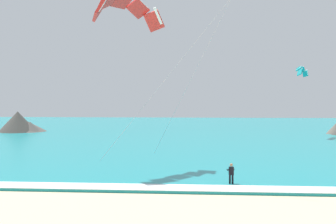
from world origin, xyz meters
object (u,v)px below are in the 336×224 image
surfboard (231,186)px  kite_distant (301,70)px  kite_primary (125,8)px  kitesurfer (231,174)px

surfboard → kite_distant: (14.66, 40.28, 11.29)m
kite_primary → kite_distant: kite_primary is taller
kitesurfer → kite_distant: 44.09m
kitesurfer → kite_primary: 17.58m
surfboard → kite_primary: kite_primary is taller
kite_primary → kite_distant: size_ratio=3.17×
kite_distant → kite_primary: bearing=-125.2°
surfboard → kite_distant: kite_distant is taller
surfboard → kite_primary: bearing=142.8°
surfboard → kitesurfer: bearing=99.5°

